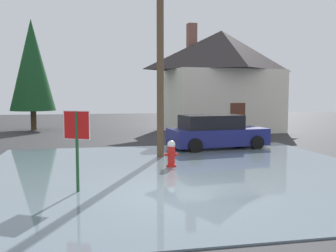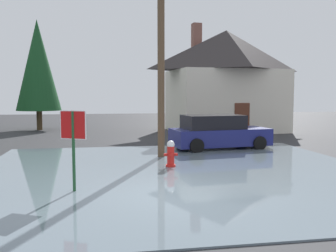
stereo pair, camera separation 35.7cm
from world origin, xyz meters
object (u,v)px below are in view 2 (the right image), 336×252
stop_sign_near (73,134)px  parked_car (218,133)px  fire_hydrant (171,154)px  utility_pole (161,52)px  pine_tree_far_center (38,65)px  house (226,79)px

stop_sign_near → parked_car: size_ratio=0.45×
stop_sign_near → fire_hydrant: 4.33m
utility_pole → pine_tree_far_center: 14.69m
utility_pole → parked_car: bearing=33.1°
fire_hydrant → pine_tree_far_center: bearing=114.0°
stop_sign_near → utility_pole: bearing=58.4°
house → parked_car: 9.06m
pine_tree_far_center → fire_hydrant: bearing=-66.0°
stop_sign_near → fire_hydrant: size_ratio=2.25×
utility_pole → house: bearing=59.0°
parked_car → pine_tree_far_center: 15.25m
fire_hydrant → pine_tree_far_center: pine_tree_far_center is taller
utility_pole → pine_tree_far_center: (-6.74, 13.05, 0.35)m
stop_sign_near → pine_tree_far_center: bearing=101.5°
fire_hydrant → parked_car: (2.99, 4.09, 0.29)m
house → utility_pole: bearing=-121.0°
stop_sign_near → house: (9.11, 15.01, 2.03)m
stop_sign_near → utility_pole: size_ratio=0.27×
utility_pole → pine_tree_far_center: utility_pole is taller
stop_sign_near → parked_car: bearing=48.8°
stop_sign_near → utility_pole: 6.44m
house → parked_car: size_ratio=1.75×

